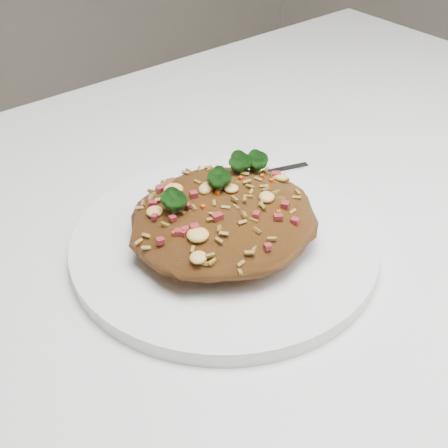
{
  "coord_description": "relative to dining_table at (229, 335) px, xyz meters",
  "views": [
    {
      "loc": [
        -0.26,
        -0.32,
        1.1
      ],
      "look_at": [
        0.01,
        0.02,
        0.78
      ],
      "focal_mm": 50.0,
      "sensor_mm": 36.0,
      "label": 1
    }
  ],
  "objects": [
    {
      "name": "dining_table",
      "position": [
        0.0,
        0.0,
        0.0
      ],
      "size": [
        1.2,
        0.8,
        0.75
      ],
      "color": "silver",
      "rests_on": "ground"
    },
    {
      "name": "plate",
      "position": [
        0.01,
        0.02,
        0.1
      ],
      "size": [
        0.27,
        0.27,
        0.01
      ],
      "primitive_type": "cylinder",
      "color": "white",
      "rests_on": "dining_table"
    },
    {
      "name": "fork",
      "position": [
        0.08,
        0.08,
        0.11
      ],
      "size": [
        0.16,
        0.07,
        0.0
      ],
      "rotation": [
        0.0,
        0.0,
        -0.32
      ],
      "color": "silver",
      "rests_on": "plate"
    },
    {
      "name": "fried_rice",
      "position": [
        0.01,
        0.02,
        0.13
      ],
      "size": [
        0.17,
        0.15,
        0.06
      ],
      "color": "brown",
      "rests_on": "plate"
    }
  ]
}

